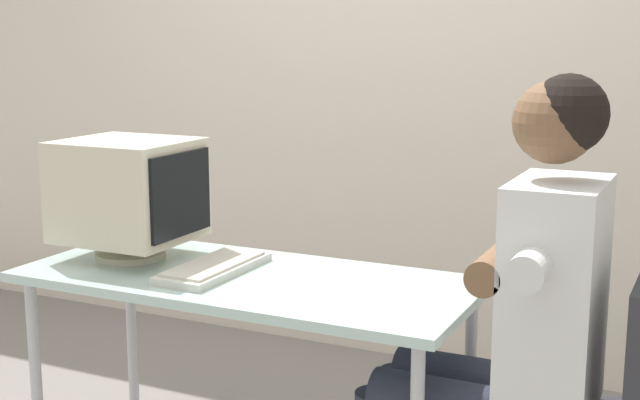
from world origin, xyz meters
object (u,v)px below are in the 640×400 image
(desk, at_px, (247,295))
(person_seated, at_px, (510,314))
(crt_monitor, at_px, (129,191))
(keyboard, at_px, (214,268))

(desk, height_order, person_seated, person_seated)
(crt_monitor, distance_m, person_seated, 1.26)
(desk, height_order, keyboard, keyboard)
(crt_monitor, height_order, person_seated, person_seated)
(crt_monitor, relative_size, person_seated, 0.30)
(desk, distance_m, crt_monitor, 0.52)
(crt_monitor, relative_size, keyboard, 0.99)
(desk, bearing_deg, crt_monitor, 177.56)
(crt_monitor, bearing_deg, desk, -2.44)
(desk, xyz_separation_m, keyboard, (-0.10, -0.02, 0.08))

